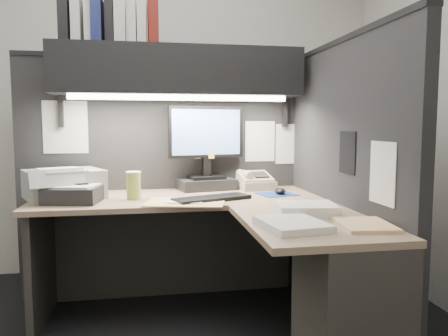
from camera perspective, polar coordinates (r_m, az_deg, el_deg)
The scene contains 20 objects.
wall_back at distance 3.58m, azimuth -8.79°, elevation 8.54°, with size 3.50×0.04×2.70m, color beige.
partition_back at distance 3.03m, azimuth -7.85°, elevation -1.32°, with size 1.90×0.06×1.60m, color black.
partition_right at distance 2.51m, azimuth 15.04°, elevation -2.85°, with size 0.06×1.50×1.60m, color black.
desk at distance 2.25m, azimuth 3.59°, elevation -13.04°, with size 1.70×1.53×0.73m.
overhead_shelf at distance 2.85m, azimuth -5.95°, elevation 12.39°, with size 1.55×0.34×0.30m, color black.
task_light_tube at distance 2.70m, azimuth -5.70°, elevation 9.16°, with size 0.04×0.04×1.32m, color white.
monitor at distance 2.92m, azimuth -2.31°, elevation 1.46°, with size 0.51×0.30×0.56m.
keyboard at distance 2.52m, azimuth -1.59°, elevation -4.00°, with size 0.45×0.15×0.02m, color black.
mousepad at distance 2.76m, azimuth 6.89°, elevation -3.41°, with size 0.22×0.20×0.00m, color navy.
mouse at distance 2.74m, azimuth 7.35°, elevation -3.00°, with size 0.07×0.10×0.04m, color black.
telephone at distance 2.98m, azimuth 4.00°, elevation -1.82°, with size 0.23×0.24×0.10m, color #B5A58B.
coffee_cup at distance 2.61m, azimuth -11.73°, elevation -2.34°, with size 0.08×0.08×0.15m, color #BBC54F.
printer at distance 2.77m, azimuth -20.17°, elevation -1.96°, with size 0.42×0.36×0.17m, color #9B9DA1.
notebook_stack at distance 2.59m, azimuth -19.10°, elevation -3.32°, with size 0.29×0.24×0.09m, color black.
open_folder at distance 2.44m, azimuth -5.07°, elevation -4.52°, with size 0.43×0.28×0.01m, color #DAB37B.
paper_stack_a at distance 2.16m, azimuth 10.70°, elevation -5.28°, with size 0.27×0.23×0.05m, color white.
paper_stack_b at distance 1.88m, azimuth 8.87°, elevation -7.25°, with size 0.24×0.30×0.03m, color white.
manila_stack at distance 1.97m, azimuth 17.93°, elevation -7.08°, with size 0.21×0.27×0.02m, color #DAB37B.
binder_row at distance 2.90m, azimuth -14.54°, elevation 17.92°, with size 0.58×0.24×0.30m.
pinned_papers at distance 2.68m, azimuth 0.77°, elevation 3.30°, with size 1.76×1.31×0.51m.
Camera 1 is at (-0.08, -2.07, 1.16)m, focal length 35.00 mm.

